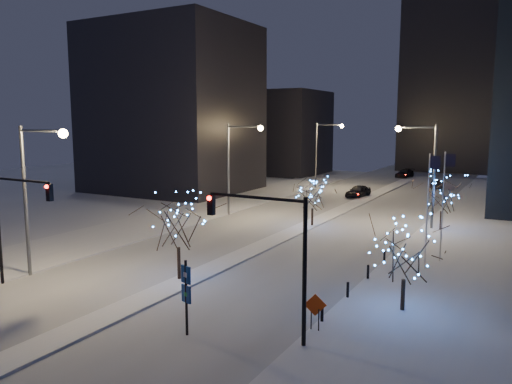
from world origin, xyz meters
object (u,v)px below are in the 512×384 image
Objects in this scene: street_lamp_w_near at (35,180)px; holiday_tree_median_near at (178,221)px; traffic_signal_west at (13,213)px; car_far at (405,173)px; street_lamp_w_far at (323,146)px; traffic_signal_east at (274,243)px; street_lamp_east at (425,162)px; holiday_tree_plaza_far at (442,194)px; wayfinding_sign at (186,290)px; holiday_tree_plaza_near at (405,252)px; construction_sign at (315,308)px; car_near at (358,191)px; holiday_tree_median_far at (313,194)px; street_lamp_w_mid at (237,156)px; car_mid at (438,184)px.

holiday_tree_median_near is (8.44, 3.98, -2.53)m from street_lamp_w_near.
traffic_signal_west reaches higher than car_far.
street_lamp_w_far is at bearing 100.39° from holiday_tree_median_near.
traffic_signal_west is (0.50, -2.00, -1.74)m from street_lamp_w_near.
street_lamp_east is at bearing 87.74° from traffic_signal_east.
street_lamp_east reaches higher than holiday_tree_plaza_far.
traffic_signal_east is 4.87m from wayfinding_sign.
holiday_tree_plaza_near is at bearing 6.57° from holiday_tree_median_near.
street_lamp_east reaches higher than wayfinding_sign.
holiday_tree_plaza_far is 31.18m from wayfinding_sign.
traffic_signal_east is 1.25× the size of holiday_tree_plaza_far.
holiday_tree_plaza_far is at bearing 63.95° from construction_sign.
car_near is at bearing 128.75° from holiday_tree_plaza_far.
street_lamp_w_near is 2.10× the size of holiday_tree_median_far.
street_lamp_w_mid reaches higher than holiday_tree_median_far.
car_mid is at bearing 75.28° from street_lamp_w_near.
car_mid is (7.98, 14.16, -0.14)m from car_near.
traffic_signal_east is 4.17m from construction_sign.
car_near is 45.29m from construction_sign.
car_far is at bearing 90.84° from holiday_tree_median_near.
street_lamp_w_far is 5.44× the size of construction_sign.
construction_sign is at bearing 49.15° from wayfinding_sign.
wayfinding_sign is 2.04× the size of construction_sign.
street_lamp_w_mid is 1.43× the size of traffic_signal_east.
holiday_tree_median_far is at bearing -76.30° from car_near.
street_lamp_east is at bearing 24.02° from holiday_tree_median_far.
holiday_tree_plaza_near reaches higher than car_far.
street_lamp_east is 3.41m from holiday_tree_plaza_far.
car_far is 74.86m from wayfinding_sign.
construction_sign is at bearing -123.27° from holiday_tree_plaza_near.
traffic_signal_west is 3.81× the size of construction_sign.
holiday_tree_median_near is (1.00, -40.56, 3.15)m from car_near.
car_mid is 55.26m from holiday_tree_median_near.
traffic_signal_east is (-1.14, -29.00, -1.69)m from street_lamp_east.
street_lamp_w_mid reaches higher than construction_sign.
holiday_tree_median_far is 2.59× the size of construction_sign.
holiday_tree_median_far is (-5.98, -34.97, 2.54)m from car_mid.
street_lamp_w_far reaches higher than wayfinding_sign.
car_mid is (-3.60, 30.70, -5.76)m from street_lamp_east.
holiday_tree_plaza_near reaches higher than car_mid.
street_lamp_w_far is 53.08m from construction_sign.
street_lamp_w_mid reaches higher than holiday_tree_plaza_near.
street_lamp_w_mid is 31.35m from construction_sign.
holiday_tree_median_near reaches higher than car_near.
holiday_tree_median_near is at bearing -79.61° from street_lamp_w_far.
street_lamp_w_mid is at bearing 139.04° from holiday_tree_plaza_near.
traffic_signal_east is 1.87× the size of wayfinding_sign.
street_lamp_w_far reaches higher than holiday_tree_plaza_far.
street_lamp_east reaches higher than car_far.
street_lamp_w_far reaches higher than holiday_tree_plaza_near.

